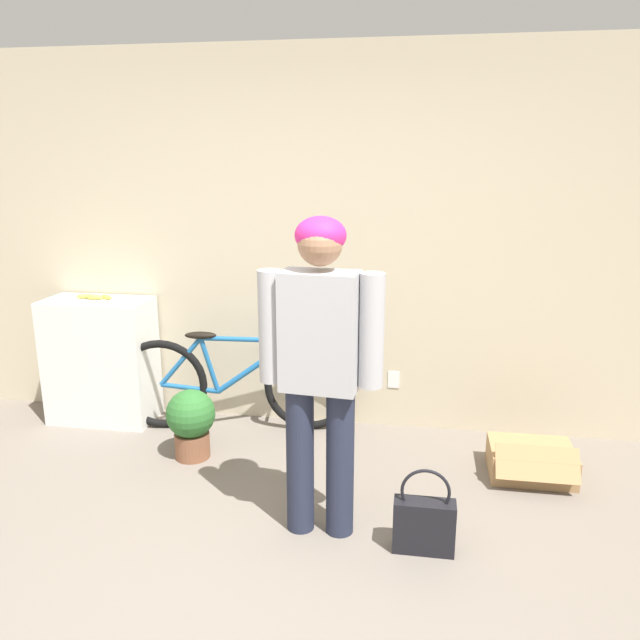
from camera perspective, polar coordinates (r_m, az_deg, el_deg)
wall_back at (r=4.32m, az=-0.21°, el=7.00°), size 8.00×0.07×2.60m
side_shelf at (r=4.79m, az=-19.37°, el=-3.52°), size 0.74×0.39×0.90m
person at (r=3.01m, az=0.00°, el=-3.18°), size 0.61×0.24×1.62m
bicycle at (r=4.43m, az=-7.74°, el=-5.66°), size 1.70×0.46×0.72m
banana at (r=4.69m, az=-19.92°, el=2.02°), size 0.29×0.08×0.04m
handbag at (r=3.23m, az=9.49°, el=-17.84°), size 0.30×0.11×0.44m
cardboard_box at (r=4.08m, az=18.72°, el=-12.09°), size 0.49×0.45×0.25m
potted_plant at (r=4.10m, az=-11.71°, el=-8.98°), size 0.31×0.31×0.46m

